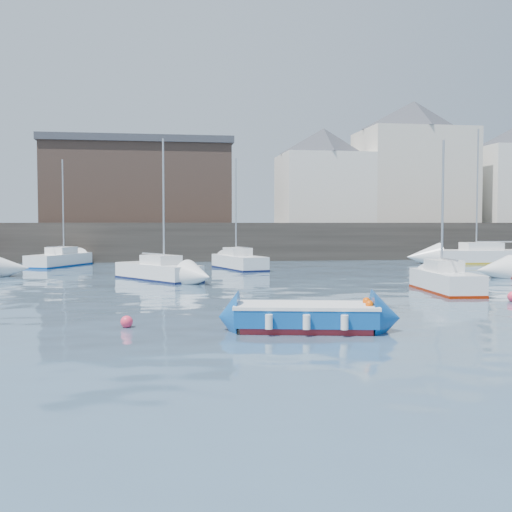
{
  "coord_description": "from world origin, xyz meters",
  "views": [
    {
      "loc": [
        -4.51,
        -16.7,
        3.02
      ],
      "look_at": [
        0.0,
        12.0,
        1.5
      ],
      "focal_mm": 45.0,
      "sensor_mm": 36.0,
      "label": 1
    }
  ],
  "objects": [
    {
      "name": "bldg_east_a",
      "position": [
        20.0,
        42.0,
        8.81
      ],
      "size": [
        13.36,
        13.36,
        11.8
      ],
      "color": "beige",
      "rests_on": "land_strip"
    },
    {
      "name": "land_strip",
      "position": [
        0.0,
        53.0,
        1.4
      ],
      "size": [
        90.0,
        32.0,
        2.8
      ],
      "primitive_type": "cube",
      "color": "#28231E",
      "rests_on": "ground"
    },
    {
      "name": "water",
      "position": [
        0.0,
        0.0,
        0.0
      ],
      "size": [
        220.0,
        220.0,
        0.0
      ],
      "primitive_type": "plane",
      "color": "#2D4760",
      "rests_on": "ground"
    },
    {
      "name": "sailboat_c",
      "position": [
        7.92,
        9.39,
        0.51
      ],
      "size": [
        1.99,
        5.14,
        6.62
      ],
      "color": "white",
      "rests_on": "ground"
    },
    {
      "name": "warehouse",
      "position": [
        -6.0,
        43.0,
        6.62
      ],
      "size": [
        16.4,
        10.4,
        7.6
      ],
      "color": "#3D2D26",
      "rests_on": "land_strip"
    },
    {
      "name": "sailboat_h",
      "position": [
        -11.06,
        29.03,
        0.48
      ],
      "size": [
        4.04,
        5.98,
        7.38
      ],
      "color": "white",
      "rests_on": "ground"
    },
    {
      "name": "sailboat_g",
      "position": [
        19.62,
        27.4,
        0.56
      ],
      "size": [
        7.96,
        3.07,
        9.87
      ],
      "color": "white",
      "rests_on": "ground"
    },
    {
      "name": "buoy_far",
      "position": [
        -6.08,
        19.37,
        0.0
      ],
      "size": [
        0.39,
        0.39,
        0.39
      ],
      "primitive_type": "sphere",
      "color": "#FF3254",
      "rests_on": "ground"
    },
    {
      "name": "quay_wall",
      "position": [
        0.0,
        35.0,
        1.5
      ],
      "size": [
        90.0,
        5.0,
        3.0
      ],
      "primitive_type": "cube",
      "color": "#28231E",
      "rests_on": "ground"
    },
    {
      "name": "bldg_east_d",
      "position": [
        11.0,
        41.5,
        7.36
      ],
      "size": [
        11.14,
        11.14,
        8.95
      ],
      "color": "white",
      "rests_on": "land_strip"
    },
    {
      "name": "sailboat_f",
      "position": [
        0.81,
        24.25,
        0.5
      ],
      "size": [
        3.16,
        5.79,
        7.17
      ],
      "color": "white",
      "rests_on": "ground"
    },
    {
      "name": "sailboat_b",
      "position": [
        -4.37,
        17.27,
        0.48
      ],
      "size": [
        4.66,
        5.77,
        7.34
      ],
      "color": "white",
      "rests_on": "ground"
    },
    {
      "name": "buoy_near",
      "position": [
        -5.35,
        2.0,
        0.0
      ],
      "size": [
        0.36,
        0.36,
        0.36
      ],
      "primitive_type": "sphere",
      "color": "#FF3254",
      "rests_on": "ground"
    },
    {
      "name": "blue_dinghy",
      "position": [
        -0.38,
        0.63,
        0.42
      ],
      "size": [
        4.23,
        2.48,
        0.75
      ],
      "color": "maroon",
      "rests_on": "ground"
    }
  ]
}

